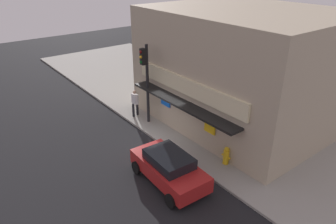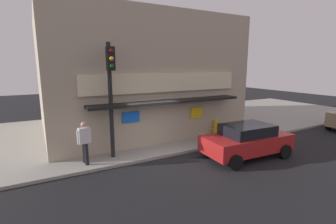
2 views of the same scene
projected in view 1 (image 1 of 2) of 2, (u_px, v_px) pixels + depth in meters
name	position (u px, v px, depth m)	size (l,w,h in m)	color
ground_plane	(155.00, 140.00, 18.10)	(61.95, 61.95, 0.00)	black
sidewalk	(221.00, 114.00, 21.08)	(41.30, 10.95, 0.13)	gray
corner_building	(245.00, 66.00, 19.26)	(11.08, 10.18, 6.78)	tan
traffic_light	(146.00, 74.00, 18.53)	(0.32, 0.58, 4.94)	black
fire_hydrant	(226.00, 156.00, 15.62)	(0.54, 0.30, 0.96)	gold
trash_can	(257.00, 166.00, 14.85)	(0.60, 0.60, 0.90)	#2D2D2D
pedestrian	(135.00, 102.00, 20.28)	(0.59, 0.50, 1.77)	black
parked_car_red	(169.00, 167.00, 14.39)	(4.15, 2.20, 1.51)	#AD1E1E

